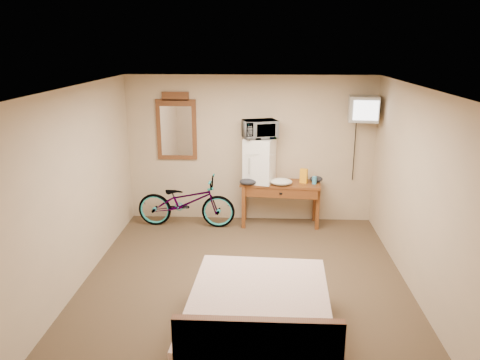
% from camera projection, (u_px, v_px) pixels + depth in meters
% --- Properties ---
extents(room, '(4.60, 4.64, 2.50)m').
position_uv_depth(room, '(245.00, 190.00, 5.77)').
color(room, '#473723').
rests_on(room, ground).
extents(desk, '(1.37, 0.63, 0.75)m').
position_uv_depth(desk, '(280.00, 190.00, 7.84)').
color(desk, brown).
rests_on(desk, floor).
extents(mini_fridge, '(0.56, 0.55, 0.75)m').
position_uv_depth(mini_fridge, '(259.00, 160.00, 7.76)').
color(mini_fridge, white).
rests_on(mini_fridge, desk).
extents(microwave, '(0.62, 0.50, 0.30)m').
position_uv_depth(microwave, '(260.00, 129.00, 7.61)').
color(microwave, white).
rests_on(microwave, mini_fridge).
extents(snack_bag, '(0.14, 0.11, 0.24)m').
position_uv_depth(snack_bag, '(304.00, 176.00, 7.78)').
color(snack_bag, '#FFA716').
rests_on(snack_bag, desk).
extents(blue_cup, '(0.07, 0.07, 0.13)m').
position_uv_depth(blue_cup, '(314.00, 180.00, 7.73)').
color(blue_cup, '#3A9CC8').
rests_on(blue_cup, desk).
extents(cloth_cream, '(0.36, 0.28, 0.11)m').
position_uv_depth(cloth_cream, '(281.00, 182.00, 7.68)').
color(cloth_cream, white).
rests_on(cloth_cream, desk).
extents(cloth_dark_a, '(0.28, 0.21, 0.11)m').
position_uv_depth(cloth_dark_a, '(248.00, 182.00, 7.69)').
color(cloth_dark_a, black).
rests_on(cloth_dark_a, desk).
extents(cloth_dark_b, '(0.22, 0.18, 0.10)m').
position_uv_depth(cloth_dark_b, '(316.00, 179.00, 7.85)').
color(cloth_dark_b, black).
rests_on(cloth_dark_b, desk).
extents(crt_television, '(0.50, 0.59, 0.40)m').
position_uv_depth(crt_television, '(363.00, 109.00, 7.41)').
color(crt_television, black).
rests_on(crt_television, room).
extents(wall_mirror, '(0.68, 0.04, 1.15)m').
position_uv_depth(wall_mirror, '(177.00, 127.00, 7.90)').
color(wall_mirror, brown).
rests_on(wall_mirror, room).
extents(bicycle, '(1.67, 0.63, 0.87)m').
position_uv_depth(bicycle, '(186.00, 202.00, 7.86)').
color(bicycle, black).
rests_on(bicycle, floor).
extents(bed, '(1.50, 1.97, 0.90)m').
position_uv_depth(bed, '(258.00, 322.00, 4.71)').
color(bed, brown).
rests_on(bed, floor).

